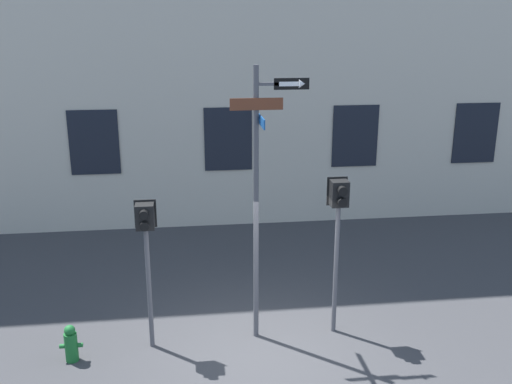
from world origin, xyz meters
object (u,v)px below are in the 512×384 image
object	(u,v)px
street_sign_pole	(260,184)
pedestrian_signal_right	(338,214)
fire_hydrant	(71,344)
pedestrian_signal_left	(146,236)

from	to	relation	value
street_sign_pole	pedestrian_signal_right	bearing A→B (deg)	-0.48
pedestrian_signal_right	fire_hydrant	size ratio (longest dim) A/B	4.42
pedestrian_signal_left	pedestrian_signal_right	size ratio (longest dim) A/B	0.91
street_sign_pole	pedestrian_signal_right	size ratio (longest dim) A/B	1.66
pedestrian_signal_left	fire_hydrant	size ratio (longest dim) A/B	4.03
pedestrian_signal_left	street_sign_pole	bearing A→B (deg)	3.42
pedestrian_signal_left	fire_hydrant	world-z (taller)	pedestrian_signal_left
street_sign_pole	fire_hydrant	distance (m)	4.03
street_sign_pole	fire_hydrant	size ratio (longest dim) A/B	7.34
street_sign_pole	pedestrian_signal_left	distance (m)	2.02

